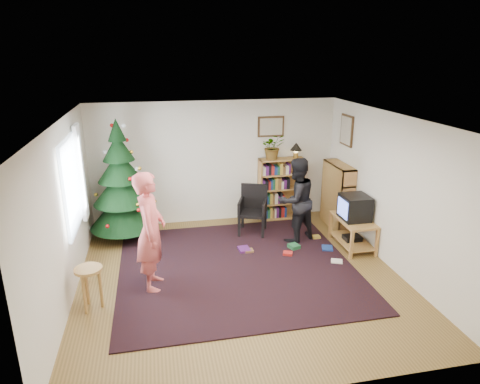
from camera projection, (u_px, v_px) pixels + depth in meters
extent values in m
plane|color=brown|center=(240.00, 276.00, 6.81)|extent=(5.00, 5.00, 0.00)
plane|color=white|center=(240.00, 119.00, 6.02)|extent=(5.00, 5.00, 0.00)
cube|color=silver|center=(216.00, 162.00, 8.74)|extent=(5.00, 0.02, 2.50)
cube|color=silver|center=(293.00, 289.00, 4.09)|extent=(5.00, 0.02, 2.50)
cube|color=silver|center=(64.00, 215.00, 5.93)|extent=(0.02, 5.00, 2.50)
cube|color=silver|center=(392.00, 192.00, 6.89)|extent=(0.02, 5.00, 2.50)
cube|color=black|center=(237.00, 267.00, 7.08)|extent=(3.80, 3.60, 0.02)
cube|color=silver|center=(72.00, 185.00, 6.42)|extent=(0.04, 1.20, 1.40)
cube|color=white|center=(81.00, 173.00, 7.08)|extent=(0.06, 0.35, 1.60)
cube|color=#4C3319|center=(271.00, 127.00, 8.72)|extent=(0.55, 0.03, 0.42)
cube|color=beige|center=(271.00, 127.00, 8.72)|extent=(0.47, 0.01, 0.34)
cube|color=#4C3319|center=(347.00, 130.00, 8.30)|extent=(0.03, 0.50, 0.60)
cube|color=beige|center=(347.00, 130.00, 8.30)|extent=(0.01, 0.42, 0.52)
cylinder|color=#3F2816|center=(126.00, 232.00, 8.20)|extent=(0.12, 0.12, 0.24)
cone|color=black|center=(123.00, 208.00, 8.05)|extent=(1.27, 1.27, 0.71)
cone|color=black|center=(121.00, 186.00, 7.91)|extent=(1.06, 1.06, 0.63)
cone|color=black|center=(120.00, 166.00, 7.79)|extent=(0.82, 0.82, 0.56)
cone|color=black|center=(118.00, 147.00, 7.68)|extent=(0.57, 0.57, 0.49)
cone|color=black|center=(116.00, 129.00, 7.58)|extent=(0.33, 0.33, 0.41)
cube|color=#B67B41|center=(281.00, 188.00, 9.04)|extent=(0.95, 0.30, 1.30)
cube|color=#B67B41|center=(282.00, 159.00, 8.84)|extent=(0.95, 0.30, 0.03)
cube|color=#B67B41|center=(337.00, 196.00, 8.60)|extent=(0.30, 0.95, 1.30)
cube|color=#B67B41|center=(340.00, 165.00, 8.40)|extent=(0.30, 0.95, 0.03)
cube|color=#B67B41|center=(354.00, 220.00, 7.68)|extent=(0.53, 0.96, 0.04)
cube|color=#B67B41|center=(351.00, 245.00, 7.30)|extent=(0.05, 0.05, 0.51)
cube|color=#B67B41|center=(377.00, 243.00, 7.39)|extent=(0.05, 0.05, 0.51)
cube|color=#B67B41|center=(330.00, 226.00, 8.14)|extent=(0.05, 0.05, 0.51)
cube|color=#B67B41|center=(353.00, 224.00, 8.23)|extent=(0.05, 0.05, 0.51)
cube|color=#B67B41|center=(352.00, 241.00, 7.81)|extent=(0.49, 0.92, 0.03)
cube|color=black|center=(352.00, 238.00, 7.79)|extent=(0.30, 0.25, 0.08)
cube|color=black|center=(355.00, 207.00, 7.60)|extent=(0.46, 0.50, 0.44)
cube|color=#546DE4|center=(343.00, 208.00, 7.56)|extent=(0.01, 0.39, 0.32)
cube|color=black|center=(253.00, 213.00, 8.30)|extent=(0.67, 0.67, 0.05)
cube|color=black|center=(250.00, 196.00, 8.43)|extent=(0.50, 0.23, 0.52)
cube|color=black|center=(244.00, 229.00, 8.11)|extent=(0.06, 0.06, 0.42)
cube|color=black|center=(267.00, 227.00, 8.19)|extent=(0.06, 0.06, 0.42)
cube|color=black|center=(239.00, 220.00, 8.53)|extent=(0.06, 0.06, 0.42)
cube|color=black|center=(261.00, 218.00, 8.62)|extent=(0.06, 0.06, 0.42)
cylinder|color=#B67B41|center=(88.00, 269.00, 5.79)|extent=(0.37, 0.37, 0.04)
cylinder|color=#B67B41|center=(101.00, 289.00, 5.91)|extent=(0.05, 0.05, 0.58)
cylinder|color=#B67B41|center=(87.00, 286.00, 5.98)|extent=(0.05, 0.05, 0.58)
cylinder|color=#B67B41|center=(84.00, 295.00, 5.76)|extent=(0.05, 0.05, 0.58)
imported|color=#CF5452|center=(151.00, 231.00, 6.25)|extent=(0.51, 0.71, 1.81)
imported|color=black|center=(296.00, 200.00, 7.88)|extent=(0.94, 0.84, 1.60)
imported|color=gray|center=(273.00, 147.00, 8.72)|extent=(0.47, 0.41, 0.52)
cylinder|color=#A57F33|center=(296.00, 155.00, 8.88)|extent=(0.10, 0.10, 0.10)
sphere|color=#FFD88C|center=(296.00, 150.00, 8.84)|extent=(0.10, 0.10, 0.10)
cone|color=black|center=(296.00, 146.00, 8.82)|extent=(0.24, 0.24, 0.16)
cube|color=#A51E19|center=(288.00, 253.00, 7.49)|extent=(0.20, 0.20, 0.08)
cube|color=navy|center=(327.00, 248.00, 7.71)|extent=(0.20, 0.20, 0.08)
cube|color=#1E592D|center=(294.00, 247.00, 7.74)|extent=(0.20, 0.20, 0.08)
cube|color=gold|center=(316.00, 237.00, 8.16)|extent=(0.20, 0.20, 0.08)
cube|color=brown|center=(249.00, 250.00, 7.61)|extent=(0.20, 0.20, 0.08)
cube|color=beige|center=(337.00, 260.00, 7.24)|extent=(0.20, 0.20, 0.08)
cube|color=#4C1959|center=(244.00, 249.00, 7.66)|extent=(0.20, 0.20, 0.08)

